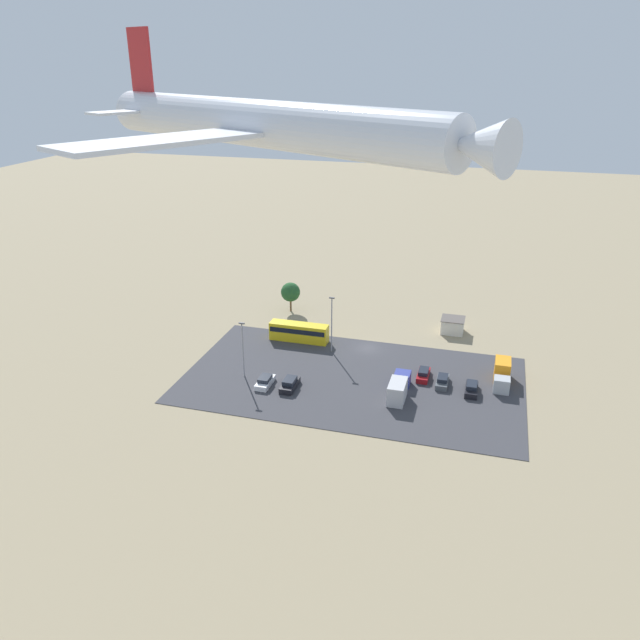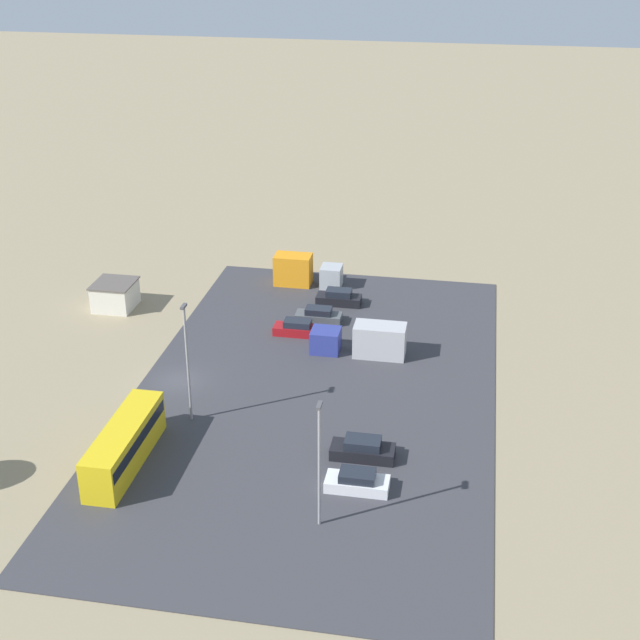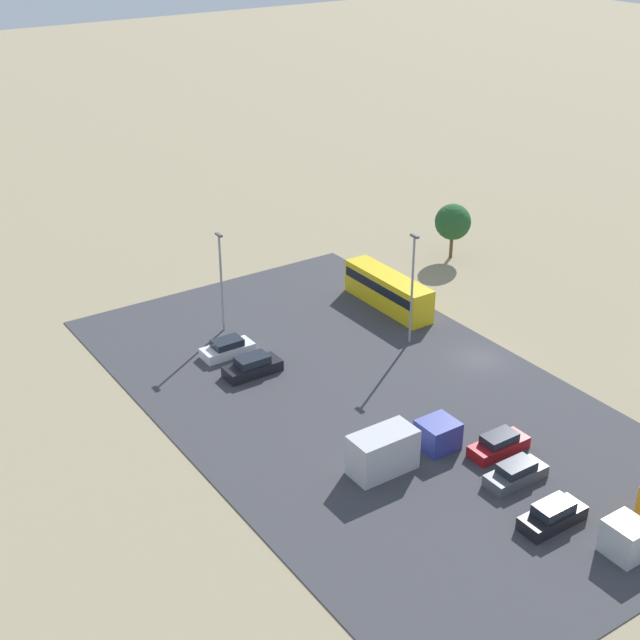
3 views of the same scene
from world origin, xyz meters
name	(u,v)px [view 3 (image 3 of 3)]	position (x,y,z in m)	size (l,w,h in m)	color
ground_plane	(480,360)	(0.00, 0.00, 0.00)	(400.00, 400.00, 0.00)	gray
parking_lot_surface	(367,401)	(0.00, 11.84, 0.04)	(52.20, 29.71, 0.08)	#38383D
bus	(388,290)	(12.39, 0.22, 1.80)	(10.43, 2.50, 3.19)	gold
parked_car_0	(516,474)	(-13.72, 9.71, 0.69)	(1.78, 4.46, 1.46)	#4C5156
parked_car_1	(499,445)	(-10.62, 8.27, 0.69)	(1.77, 4.51, 1.46)	maroon
parked_car_2	(553,515)	(-18.15, 10.99, 0.74)	(1.83, 4.52, 1.58)	black
parked_car_3	(227,348)	(12.47, 17.23, 0.68)	(1.93, 4.45, 1.43)	silver
parked_car_4	(253,366)	(8.53, 17.08, 0.74)	(1.98, 4.73, 1.58)	black
parked_truck_1	(399,447)	(-7.77, 14.98, 1.45)	(2.39, 8.53, 2.98)	navy
tree_near_shed	(453,222)	(18.22, -12.75, 4.00)	(3.78, 3.78, 5.91)	brown
light_pole_lot_centre	(412,285)	(5.69, 3.03, 5.48)	(0.90, 0.28, 9.92)	gray
light_pole_lot_edge	(221,279)	(16.69, 15.32, 5.09)	(0.90, 0.28, 9.15)	gray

